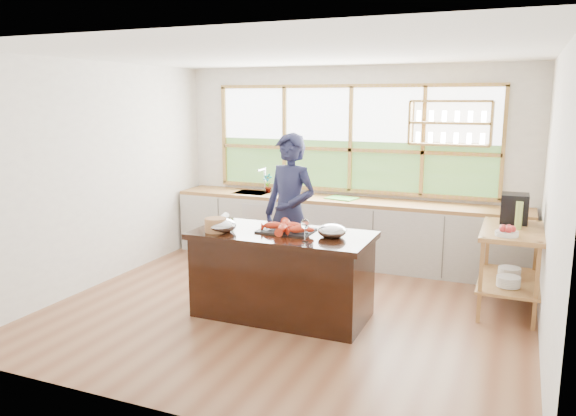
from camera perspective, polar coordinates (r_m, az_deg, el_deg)
The scene contains 18 objects.
ground_plane at distance 6.23m, azimuth 0.15°, elevation -10.19°, with size 5.00×5.00×0.00m, color #8A5D3E.
room_shell at distance 6.29m, azimuth 2.17°, elevation 6.45°, with size 5.02×4.52×2.71m.
back_counter at distance 7.85m, azimuth 5.46°, elevation -2.26°, with size 4.90×0.63×0.90m.
right_shelf_unit at distance 6.47m, azimuth 21.67°, elevation -4.55°, with size 0.62×1.10×0.90m.
island at distance 5.90m, azimuth -0.59°, elevation -6.74°, with size 1.85×0.90×0.90m.
cook at distance 6.54m, azimuth 0.20°, elevation -0.59°, with size 0.68×0.45×1.87m, color #1B1D3B.
potted_plant at distance 8.20m, azimuth -2.07°, elevation 2.54°, with size 0.15×0.10×0.28m, color slate.
cutting_board at distance 7.76m, azimuth 5.48°, elevation 1.00°, with size 0.40×0.30×0.01m, color green.
espresso_machine at distance 6.69m, azimuth 22.02°, elevation -0.04°, with size 0.29×0.31×0.33m, color black.
wine_bottle at distance 6.39m, azimuth 22.41°, elevation -0.71°, with size 0.07×0.07×0.29m, color #95B04F.
fruit_bowl at distance 6.05m, azimuth 21.35°, elevation -2.24°, with size 0.23×0.23×0.11m.
slate_board at distance 5.84m, azimuth -0.18°, elevation -2.30°, with size 0.55×0.40×0.02m, color black.
lobster_pile at distance 5.79m, azimuth -0.10°, elevation -1.91°, with size 0.52×0.48×0.08m.
mixing_bowl_left at distance 5.86m, azimuth -6.75°, elevation -1.77°, with size 0.31×0.31×0.15m, color #AFB1B6.
mixing_bowl_right at distance 5.61m, azimuth 4.50°, elevation -2.35°, with size 0.29×0.29×0.14m, color #AFB1B6.
wine_glass at distance 5.41m, azimuth 1.75°, elevation -1.73°, with size 0.08×0.08×0.22m.
wicker_basket at distance 5.85m, azimuth -7.37°, elevation -1.72°, with size 0.23×0.23×0.14m, color #AB7247.
parchment_roll at distance 6.31m, azimuth -6.61°, elevation -1.06°, with size 0.08×0.08×0.30m, color white.
Camera 1 is at (2.22, -5.36, 2.26)m, focal length 35.00 mm.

